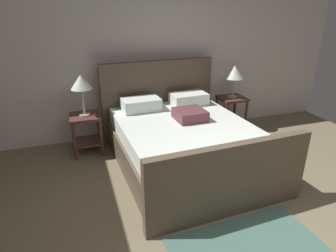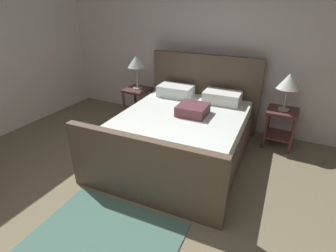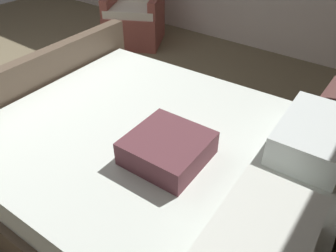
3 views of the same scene
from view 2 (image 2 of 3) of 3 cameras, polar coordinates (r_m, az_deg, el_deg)
The scene contains 7 objects.
wall_back at distance 4.70m, azimuth 11.98°, elevation 15.32°, with size 6.34×0.12×2.61m, color silver.
bed at distance 3.87m, azimuth 2.83°, elevation -1.31°, with size 1.97×2.40×1.28m.
nightstand_right at distance 4.41m, azimuth 22.96°, elevation 0.80°, with size 0.44×0.44×0.60m.
table_lamp_right at distance 4.21m, azimuth 24.44°, elevation 8.61°, with size 0.34×0.34×0.55m.
nightstand_left at distance 5.04m, azimuth -6.44°, elevation 5.79°, with size 0.44×0.44×0.60m.
table_lamp_left at distance 4.86m, azimuth -6.84°, elevation 13.30°, with size 0.30×0.30×0.60m.
area_rug at distance 2.87m, azimuth -13.44°, elevation -22.40°, with size 1.41×1.04×0.01m, color #456A5D.
Camera 2 is at (1.22, -1.10, 2.11)m, focal length 28.53 mm.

